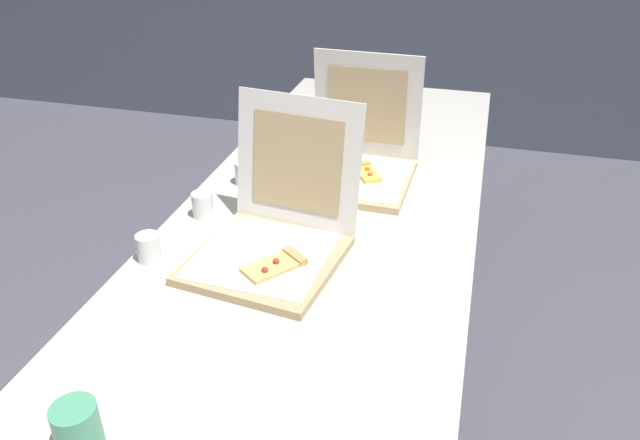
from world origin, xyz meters
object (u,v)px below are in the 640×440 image
Objects in this scene: cup_white_mid at (244,173)px; cup_white_near_left at (149,248)px; pizza_box_front at (273,237)px; cup_printed_front at (77,428)px; pizza_box_middle at (357,162)px; cup_white_far at (297,139)px; cup_white_near_center at (203,205)px; table at (329,221)px.

cup_white_mid is 0.47m from cup_white_near_left.
pizza_box_front is 4.92× the size of cup_printed_front.
pizza_box_front is at bearing -59.07° from cup_white_mid.
cup_white_far is (-0.25, 0.17, -0.02)m from pizza_box_middle.
cup_white_near_center is at bearing -102.11° from cup_white_far.
pizza_box_front is at bearing 18.90° from cup_white_near_left.
cup_white_mid reaches higher than table.
cup_white_near_center is 0.80m from cup_printed_front.
table is 0.96m from cup_printed_front.
pizza_box_front is at bearing 79.27° from cup_printed_front.
cup_printed_front is (0.09, -1.02, 0.01)m from cup_white_mid.
cup_printed_front is at bearing -84.68° from cup_white_mid.
cup_white_far is at bearing 76.33° from cup_white_mid.
pizza_box_middle reaches higher than cup_printed_front.
table is at bearing -97.53° from pizza_box_middle.
pizza_box_middle is at bearing 81.04° from table.
cup_white_near_left is (-0.37, -0.38, 0.08)m from table.
cup_white_near_center is 0.78× the size of cup_printed_front.
cup_white_near_left is (-0.08, -0.46, 0.00)m from cup_white_mid.
cup_white_mid and cup_white_near_center have the same top height.
pizza_box_front is 0.66m from cup_printed_front.
pizza_box_front is (-0.07, -0.28, 0.10)m from table.
table is at bearing -60.79° from cup_white_far.
cup_white_mid is at bearing 128.28° from pizza_box_front.
cup_white_near_center is 1.00× the size of cup_white_near_left.
pizza_box_front is 0.29m from cup_white_near_center.
table is 0.54m from cup_white_near_left.
pizza_box_middle is at bearing 44.29° from cup_white_near_center.
cup_printed_front reaches higher than cup_white_far.
cup_white_near_left is at bearing 107.15° from cup_printed_front.
pizza_box_middle reaches higher than cup_white_mid.
cup_printed_front is at bearing -72.85° from cup_white_near_left.
cup_printed_front reaches higher than cup_white_near_center.
cup_white_far is (-0.14, 0.67, -0.02)m from pizza_box_front.
cup_printed_front is (0.13, -0.79, 0.01)m from cup_white_near_center.
table is 0.31m from pizza_box_front.
pizza_box_front is at bearing -77.93° from cup_white_far.
cup_white_near_left reaches higher than table.
cup_white_mid and cup_white_near_left have the same top height.
cup_white_mid is (-0.33, -0.13, -0.02)m from pizza_box_middle.
pizza_box_front is 0.69m from cup_white_far.
cup_white_near_center is 0.54m from cup_white_far.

